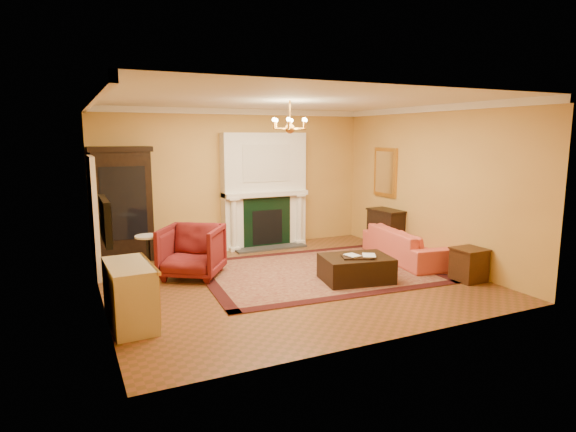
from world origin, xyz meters
TOP-DOWN VIEW (x-y plane):
  - floor at (0.00, 0.00)m, footprint 6.00×5.50m
  - ceiling at (0.00, 0.00)m, footprint 6.00×5.50m
  - wall_back at (0.00, 2.76)m, footprint 6.00×0.02m
  - wall_front at (0.00, -2.76)m, footprint 6.00×0.02m
  - wall_left at (-3.01, 0.00)m, footprint 0.02×5.50m
  - wall_right at (3.01, 0.00)m, footprint 0.02×5.50m
  - fireplace at (0.60, 2.57)m, footprint 1.90×0.70m
  - crown_molding at (0.00, 0.96)m, footprint 6.00×5.50m
  - doorway at (-2.95, 1.70)m, footprint 0.08×1.05m
  - tv_panel at (-2.95, -0.60)m, footprint 0.09×0.95m
  - gilt_mirror at (2.97, 1.40)m, footprint 0.06×0.76m
  - chandelier at (-0.00, 0.00)m, footprint 0.63×0.55m
  - oriental_rug at (0.65, 0.22)m, footprint 4.27×3.31m
  - china_cabinet at (-2.40, 2.49)m, footprint 1.08×0.50m
  - wingback_armchair at (-1.47, 0.87)m, footprint 1.31×1.29m
  - pedestal_table at (-2.17, 1.04)m, footprint 0.43×0.43m
  - commode at (-2.73, -0.92)m, footprint 0.57×1.12m
  - coral_sofa at (2.63, 0.18)m, footprint 0.93×2.23m
  - end_table at (2.72, -1.35)m, footprint 0.47×0.47m
  - console_table at (2.78, 1.05)m, footprint 0.50×0.80m
  - leather_ottoman at (0.97, -0.57)m, footprint 1.26×1.01m
  - ottoman_tray at (0.91, -0.64)m, footprint 0.53×0.48m
  - book_a at (0.76, -0.64)m, footprint 0.19×0.05m
  - book_b at (1.01, -0.69)m, footprint 0.19×0.12m
  - topiary_left at (-0.17, 2.53)m, footprint 0.14×0.14m
  - topiary_right at (1.17, 2.53)m, footprint 0.17×0.17m

SIDE VIEW (x-z plane):
  - floor at x=0.00m, z-range -0.02..0.00m
  - oriental_rug at x=0.65m, z-range 0.00..0.02m
  - leather_ottoman at x=0.97m, z-range 0.02..0.44m
  - end_table at x=2.72m, z-range 0.00..0.54m
  - commode at x=-2.73m, z-range 0.00..0.82m
  - coral_sofa at x=2.63m, z-range 0.00..0.85m
  - console_table at x=2.78m, z-range 0.00..0.85m
  - pedestal_table at x=-2.17m, z-range 0.06..0.83m
  - ottoman_tray at x=0.91m, z-range 0.44..0.47m
  - wingback_armchair at x=-1.47m, z-range 0.00..1.00m
  - book_a at x=0.76m, z-range 0.47..0.72m
  - book_b at x=1.01m, z-range 0.47..0.75m
  - doorway at x=-2.95m, z-range 0.00..2.10m
  - china_cabinet at x=-2.40m, z-range 0.00..2.14m
  - fireplace at x=0.60m, z-range -0.06..2.44m
  - tv_panel at x=-2.95m, z-range 1.06..1.64m
  - topiary_left at x=-0.17m, z-range 1.25..1.63m
  - topiary_right at x=1.17m, z-range 1.25..1.71m
  - wall_back at x=0.00m, z-range 0.00..3.00m
  - wall_front at x=0.00m, z-range 0.00..3.00m
  - wall_left at x=-3.01m, z-range 0.00..3.00m
  - wall_right at x=3.01m, z-range 0.00..3.00m
  - gilt_mirror at x=2.97m, z-range 1.12..2.17m
  - chandelier at x=0.00m, z-range 2.34..2.87m
  - crown_molding at x=0.00m, z-range 2.88..3.00m
  - ceiling at x=0.00m, z-range 3.00..3.02m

